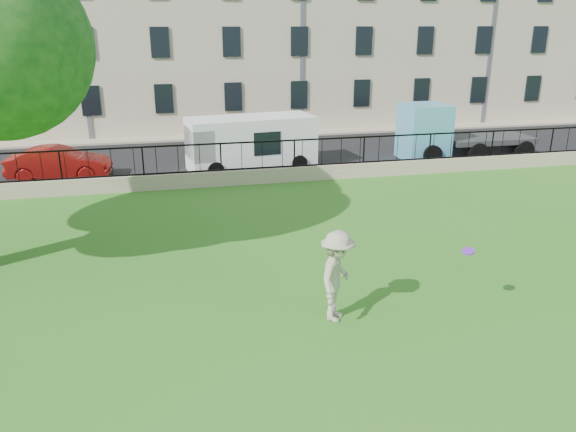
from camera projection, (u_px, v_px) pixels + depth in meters
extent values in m
plane|color=#2F761C|center=(289.00, 341.00, 11.53)|extent=(120.00, 120.00, 0.00)
cube|color=tan|center=(222.00, 178.00, 22.49)|extent=(50.00, 0.40, 0.60)
cube|color=black|center=(221.00, 170.00, 22.38)|extent=(50.00, 0.05, 0.06)
cube|color=black|center=(220.00, 144.00, 22.03)|extent=(50.00, 0.05, 0.06)
cube|color=black|center=(211.00, 159.00, 26.92)|extent=(60.00, 9.00, 0.01)
cube|color=tan|center=(202.00, 137.00, 31.69)|extent=(60.00, 1.40, 0.12)
cube|color=beige|center=(189.00, 18.00, 34.84)|extent=(56.00, 10.00, 13.00)
imported|color=#B6AF94|center=(337.00, 276.00, 12.08)|extent=(1.37, 1.52, 2.05)
cylinder|color=purple|center=(468.00, 251.00, 11.99)|extent=(0.32, 0.33, 0.12)
imported|color=#A11613|center=(59.00, 163.00, 23.30)|extent=(4.20, 1.78, 1.35)
cube|color=white|center=(251.00, 143.00, 24.76)|extent=(5.75, 2.84, 2.32)
cube|color=#5CB2D8|center=(465.00, 130.00, 26.91)|extent=(6.27, 2.35, 2.61)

